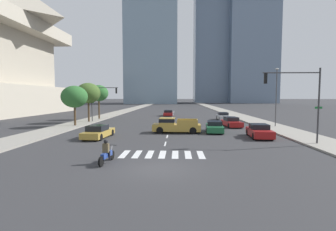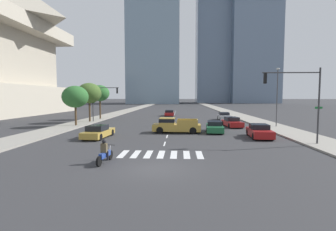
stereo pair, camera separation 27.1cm
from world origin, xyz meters
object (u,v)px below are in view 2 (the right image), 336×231
Objects in this scene: sedan_red_1 at (232,122)px; street_lamp_east at (277,93)px; street_tree_nearest at (75,97)px; sedan_red_4 at (169,113)px; traffic_signal_far at (102,97)px; sedan_gold_2 at (98,132)px; sedan_silver_3 at (224,117)px; street_tree_third at (100,93)px; pickup_truck at (174,126)px; sedan_green_5 at (215,127)px; sedan_red_0 at (259,131)px; motorcycle_lead at (105,154)px; traffic_signal_near at (298,92)px; street_tree_second at (89,93)px.

street_lamp_east is (5.70, -0.36, 3.95)m from sedan_red_1.
sedan_red_4 is at bearing 58.39° from street_tree_nearest.
traffic_signal_far reaches higher than sedan_red_1.
traffic_signal_far is at bearing 142.32° from sedan_red_4.
street_tree_nearest is at bearing 37.88° from sedan_gold_2.
sedan_silver_3 is 24.31m from street_tree_nearest.
sedan_silver_3 is 0.81× the size of street_tree_third.
traffic_signal_far reaches higher than pickup_truck.
sedan_gold_2 is 1.05× the size of sedan_green_5.
sedan_red_0 is 29.59m from sedan_red_4.
traffic_signal_near is (14.39, 6.43, 3.89)m from motorcycle_lead.
sedan_gold_2 is 23.14m from street_lamp_east.
motorcycle_lead is at bearing -62.65° from street_tree_nearest.
street_tree_nearest is at bearing -90.00° from street_tree_third.
sedan_red_1 is at bearing -155.39° from sedan_red_4.
motorcycle_lead is 0.37× the size of street_tree_second.
sedan_red_4 is at bearing -7.08° from sedan_gold_2.
sedan_green_5 is (4.59, 0.69, -0.23)m from pickup_truck.
street_lamp_east is 1.26× the size of street_tree_second.
sedan_gold_2 reaches higher than sedan_red_4.
sedan_gold_2 is 21.12m from street_tree_third.
traffic_signal_far reaches higher than motorcycle_lead.
street_tree_second is (-18.17, 10.07, 4.01)m from sedan_green_5.
sedan_red_4 is at bearing -83.96° from pickup_truck.
pickup_truck is at bearing -43.80° from traffic_signal_far.
sedan_gold_2 is at bearing 166.97° from sedan_red_4.
sedan_red_1 is at bearing 1.37° from street_tree_nearest.
traffic_signal_near reaches higher than street_tree_second.
sedan_green_5 is (-3.63, -14.92, -0.04)m from sedan_silver_3.
street_tree_third reaches higher than sedan_gold_2.
traffic_signal_far is at bearing -110.74° from sedan_red_1.
street_tree_nearest is (-21.21, -0.51, 3.43)m from sedan_red_1.
street_tree_second is (-11.93, -14.04, 4.02)m from sedan_red_4.
pickup_truck is at bearing -21.77° from street_tree_nearest.
traffic_signal_near is at bearing -160.62° from sedan_red_4.
street_tree_third reaches higher than motorcycle_lead.
street_tree_third is at bearing 112.17° from traffic_signal_far.
street_lamp_east is at bearing -35.42° from motorcycle_lead.
street_lamp_east is (24.94, -5.57, 0.50)m from traffic_signal_far.
street_lamp_east is at bearing 28.56° from sedan_silver_3.
traffic_signal_far is at bearing 10.92° from street_tree_second.
sedan_green_5 is at bearing -12.05° from sedan_silver_3.
street_lamp_east reaches higher than motorcycle_lead.
motorcycle_lead is 9.98m from sedan_gold_2.
sedan_gold_2 is at bearing -9.28° from traffic_signal_near.
street_tree_third is at bearing -126.44° from sedan_red_0.
sedan_silver_3 is at bearing -34.52° from sedan_gold_2.
pickup_truck is 17.74m from street_tree_second.
motorcycle_lead is at bearing 174.94° from sedan_red_4.
traffic_signal_near is 33.06m from street_tree_third.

